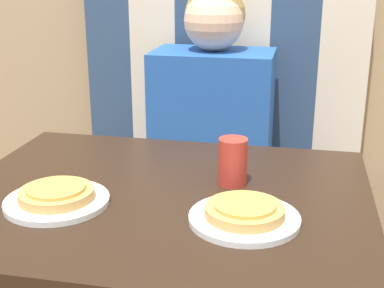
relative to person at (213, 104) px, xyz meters
The scene contains 9 objects.
booth_seat 0.54m from the person, 90.00° to the right, with size 1.00×0.50×0.42m.
booth_backrest 0.21m from the person, 90.00° to the left, with size 1.00×0.08×0.78m.
dining_table 0.69m from the person, 90.00° to the right, with size 0.89×0.72×0.73m.
person is the anchor object (origin of this frame).
plate_left 0.80m from the person, 103.93° to the right, with size 0.21×0.21×0.01m.
plate_right 0.80m from the person, 76.07° to the right, with size 0.21×0.21×0.01m.
pizza_left 0.80m from the person, 103.93° to the right, with size 0.15×0.15×0.03m.
pizza_right 0.80m from the person, 76.07° to the right, with size 0.15×0.15×0.03m.
drinking_cup 0.61m from the person, 76.33° to the right, with size 0.06×0.06×0.11m.
Camera 1 is at (0.28, -1.02, 1.19)m, focal length 50.00 mm.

